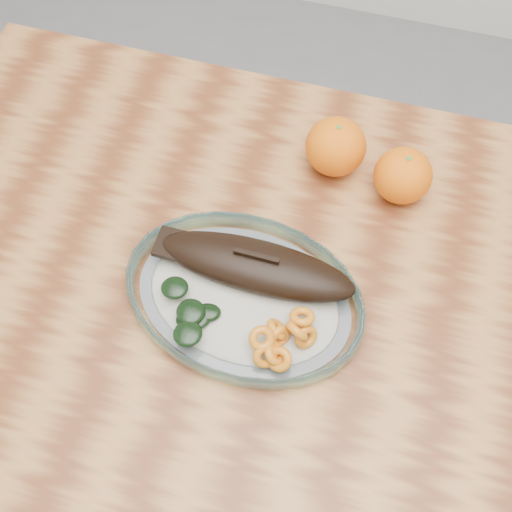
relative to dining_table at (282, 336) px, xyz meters
name	(u,v)px	position (x,y,z in m)	size (l,w,h in m)	color
ground	(272,440)	(0.00, 0.00, -0.65)	(3.00, 3.00, 0.00)	slate
dining_table	(282,336)	(0.00, 0.00, 0.00)	(1.20, 0.80, 0.75)	brown
plated_meal	(245,294)	(-0.06, 0.00, 0.12)	(0.64, 0.64, 0.08)	white
orange_left	(336,147)	(0.01, 0.25, 0.14)	(0.09, 0.09, 0.09)	#F63E05
orange_right	(403,176)	(0.11, 0.23, 0.14)	(0.08, 0.08, 0.08)	#F63E05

